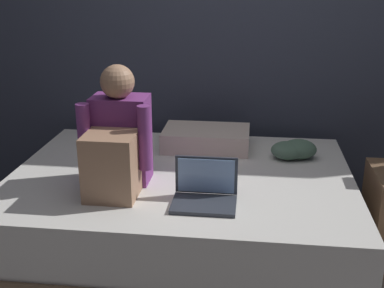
% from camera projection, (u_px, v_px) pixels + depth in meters
% --- Properties ---
extents(ground_plane, '(8.00, 8.00, 0.00)m').
position_uv_depth(ground_plane, '(210.00, 279.00, 2.75)').
color(ground_plane, gray).
extents(wall_back, '(5.60, 0.10, 2.70)m').
position_uv_depth(wall_back, '(228.00, 11.00, 3.44)').
color(wall_back, '#383D4C').
rests_on(wall_back, ground_plane).
extents(bed, '(2.00, 1.50, 0.50)m').
position_uv_depth(bed, '(182.00, 212.00, 2.98)').
color(bed, '#7A6047').
rests_on(bed, ground_plane).
extents(person_sitting, '(0.39, 0.44, 0.66)m').
position_uv_depth(person_sitting, '(117.00, 143.00, 2.63)').
color(person_sitting, '#75337A').
rests_on(person_sitting, bed).
extents(laptop, '(0.32, 0.23, 0.22)m').
position_uv_depth(laptop, '(205.00, 193.00, 2.51)').
color(laptop, '#333842').
rests_on(laptop, bed).
extents(pillow, '(0.56, 0.36, 0.13)m').
position_uv_depth(pillow, '(206.00, 138.00, 3.28)').
color(pillow, beige).
rests_on(pillow, bed).
extents(clothes_pile, '(0.28, 0.20, 0.12)m').
position_uv_depth(clothes_pile, '(294.00, 150.00, 3.10)').
color(clothes_pile, '#4C6B56').
rests_on(clothes_pile, bed).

